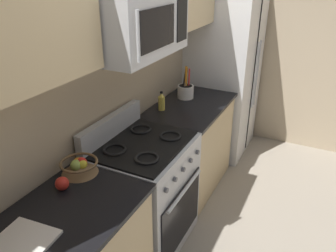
# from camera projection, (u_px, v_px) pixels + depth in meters

# --- Properties ---
(wall_back) EXTENTS (8.00, 0.10, 2.60)m
(wall_back) POSITION_uv_depth(u_px,v_px,m) (97.00, 88.00, 2.47)
(wall_back) COLOR tan
(wall_back) RESTS_ON ground
(range_oven) EXTENTS (0.76, 0.67, 1.09)m
(range_oven) POSITION_uv_depth(u_px,v_px,m) (145.00, 193.00, 2.68)
(range_oven) COLOR #B2B5BA
(range_oven) RESTS_ON ground
(counter_right) EXTENTS (1.02, 0.63, 0.91)m
(counter_right) POSITION_uv_depth(u_px,v_px,m) (190.00, 146.00, 3.41)
(counter_right) COLOR tan
(counter_right) RESTS_ON ground
(refrigerator) EXTENTS (0.84, 0.74, 1.90)m
(refrigerator) POSITION_uv_depth(u_px,v_px,m) (224.00, 74.00, 3.96)
(refrigerator) COLOR silver
(refrigerator) RESTS_ON ground
(wall_right) EXTENTS (0.10, 8.00, 2.60)m
(wall_right) POSITION_uv_depth(u_px,v_px,m) (289.00, 41.00, 3.98)
(wall_right) COLOR tan
(wall_right) RESTS_ON ground
(microwave) EXTENTS (0.76, 0.44, 0.39)m
(microwave) POSITION_uv_depth(u_px,v_px,m) (135.00, 24.00, 2.12)
(microwave) COLOR #B2B5BA
(utensil_crock) EXTENTS (0.16, 0.16, 0.33)m
(utensil_crock) POSITION_uv_depth(u_px,v_px,m) (186.00, 91.00, 3.34)
(utensil_crock) COLOR white
(utensil_crock) RESTS_ON counter_right
(fruit_basket) EXTENTS (0.24, 0.24, 0.11)m
(fruit_basket) POSITION_uv_depth(u_px,v_px,m) (79.00, 166.00, 2.14)
(fruit_basket) COLOR brown
(fruit_basket) RESTS_ON counter_left
(apple_loose) EXTENTS (0.08, 0.08, 0.08)m
(apple_loose) POSITION_uv_depth(u_px,v_px,m) (62.00, 184.00, 1.99)
(apple_loose) COLOR red
(apple_loose) RESTS_ON counter_left
(cutting_board) EXTENTS (0.37, 0.31, 0.02)m
(cutting_board) POSITION_uv_depth(u_px,v_px,m) (16.00, 248.00, 1.58)
(cutting_board) COLOR silver
(cutting_board) RESTS_ON counter_left
(bottle_oil) EXTENTS (0.06, 0.06, 0.18)m
(bottle_oil) POSITION_uv_depth(u_px,v_px,m) (162.00, 102.00, 3.06)
(bottle_oil) COLOR gold
(bottle_oil) RESTS_ON counter_right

